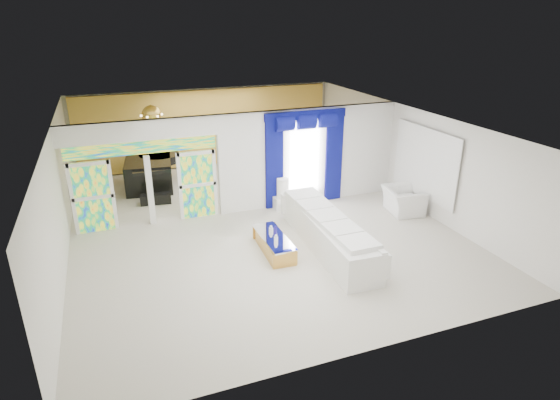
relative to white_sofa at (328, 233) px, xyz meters
name	(u,v)px	position (x,y,z in m)	size (l,w,h in m)	color
floor	(256,222)	(-1.24, 2.15, -0.41)	(12.00, 12.00, 0.00)	#B7AF9E
dividing_wall	(310,156)	(0.91, 3.15, 1.09)	(5.70, 0.18, 3.00)	white
dividing_header	(140,130)	(-4.09, 3.15, 2.31)	(4.30, 0.18, 0.55)	white
stained_panel_left	(93,197)	(-5.51, 3.15, 0.59)	(0.95, 0.04, 2.00)	#994C3F
stained_panel_right	(198,185)	(-2.66, 3.15, 0.59)	(0.95, 0.04, 2.00)	#994C3F
stained_transom	(142,148)	(-4.09, 3.15, 1.84)	(4.00, 0.05, 0.35)	#994C3F
window_pane	(304,159)	(0.66, 3.05, 1.04)	(1.00, 0.02, 2.30)	white
blue_drape_left	(274,164)	(-0.34, 3.02, 0.99)	(0.55, 0.10, 2.80)	#080343
blue_drape_right	(334,158)	(1.66, 3.02, 0.99)	(0.55, 0.10, 2.80)	#080343
blue_pelmet	(306,115)	(0.66, 3.02, 2.41)	(2.60, 0.12, 0.25)	#080343
wall_mirror	(425,163)	(3.70, 1.15, 1.14)	(0.04, 2.70, 1.90)	white
gold_curtains	(208,128)	(-1.24, 8.05, 1.09)	(9.70, 0.12, 2.90)	gold
white_sofa	(328,233)	(0.00, 0.00, 0.00)	(0.92, 4.31, 0.82)	white
coffee_table	(274,244)	(-1.35, 0.30, -0.21)	(0.59, 1.77, 0.39)	gold
console_table	(292,201)	(0.17, 2.85, -0.22)	(1.16, 0.37, 0.39)	silver
table_lamp	(283,188)	(-0.13, 2.85, 0.27)	(0.36, 0.36, 0.58)	white
armchair	(403,201)	(3.15, 1.27, -0.03)	(1.17, 1.02, 0.76)	white
grand_piano	(149,173)	(-3.75, 6.25, 0.09)	(1.51, 1.97, 1.00)	black
piano_bench	(156,199)	(-3.75, 4.65, -0.25)	(0.95, 0.37, 0.32)	black
tv_console	(81,195)	(-5.93, 5.07, 0.01)	(0.58, 0.53, 0.85)	#A78153
chandelier	(151,115)	(-3.54, 5.55, 2.24)	(0.60, 0.60, 0.60)	gold
decanters	(274,234)	(-1.34, 0.31, 0.07)	(0.18, 0.67, 0.26)	silver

